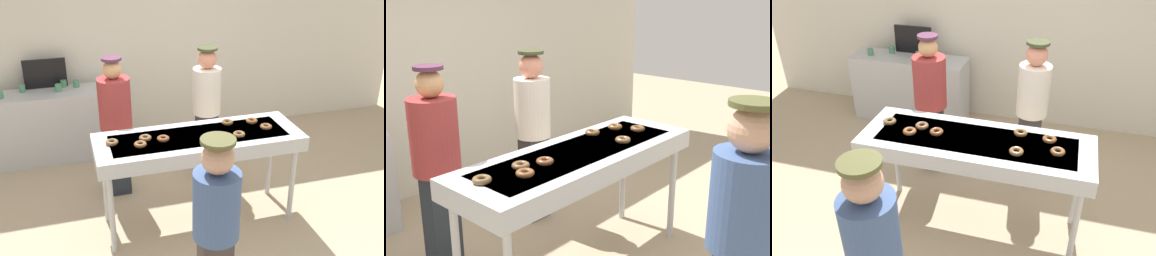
{
  "view_description": "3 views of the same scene",
  "coord_description": "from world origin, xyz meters",
  "views": [
    {
      "loc": [
        -1.25,
        -4.01,
        3.05
      ],
      "look_at": [
        -0.09,
        -0.05,
        1.14
      ],
      "focal_mm": 43.32,
      "sensor_mm": 36.0,
      "label": 1
    },
    {
      "loc": [
        -2.47,
        -2.19,
        2.19
      ],
      "look_at": [
        -0.09,
        -0.06,
        1.24
      ],
      "focal_mm": 43.25,
      "sensor_mm": 36.0,
      "label": 2
    },
    {
      "loc": [
        0.7,
        -2.85,
        2.89
      ],
      "look_at": [
        -0.11,
        -0.0,
        1.12
      ],
      "focal_mm": 36.32,
      "sensor_mm": 36.0,
      "label": 3
    }
  ],
  "objects": [
    {
      "name": "chocolate_donut_4",
      "position": [
        0.37,
        0.19,
        1.05
      ],
      "size": [
        0.16,
        0.16,
        0.04
      ],
      "primitive_type": "torus",
      "rotation": [
        0.0,
        0.0,
        0.37
      ],
      "color": "brown",
      "rests_on": "fryer_conveyor"
    },
    {
      "name": "paper_cup_4",
      "position": [
        -1.08,
        2.03,
        1.0
      ],
      "size": [
        0.08,
        0.08,
        0.09
      ],
      "primitive_type": "cylinder",
      "color": "#4C8C66",
      "rests_on": "prep_counter"
    },
    {
      "name": "menu_display",
      "position": [
        -1.46,
        2.13,
        1.15
      ],
      "size": [
        0.55,
        0.04,
        0.39
      ],
      "primitive_type": "cube",
      "color": "black",
      "rests_on": "prep_counter"
    },
    {
      "name": "back_wall",
      "position": [
        0.0,
        2.37,
        1.61
      ],
      "size": [
        8.0,
        0.12,
        3.22
      ],
      "primitive_type": "cube",
      "color": "silver",
      "rests_on": "ground"
    },
    {
      "name": "prep_counter",
      "position": [
        -1.46,
        1.92,
        0.48
      ],
      "size": [
        1.65,
        0.51,
        0.95
      ],
      "primitive_type": "cube",
      "color": "#B7BABF",
      "rests_on": "ground"
    },
    {
      "name": "paper_cup_0",
      "position": [
        -1.32,
        1.93,
        1.0
      ],
      "size": [
        0.08,
        0.08,
        0.09
      ],
      "primitive_type": "cylinder",
      "color": "#4C8C66",
      "rests_on": "prep_counter"
    },
    {
      "name": "customer_waiting",
      "position": [
        -0.3,
        -1.39,
        0.97
      ],
      "size": [
        0.35,
        0.35,
        1.68
      ],
      "rotation": [
        0.0,
        0.0,
        0.19
      ],
      "color": "#3C3331",
      "rests_on": "ground"
    },
    {
      "name": "paper_cup_1",
      "position": [
        -1.25,
        2.09,
        1.0
      ],
      "size": [
        0.08,
        0.08,
        0.09
      ],
      "primitive_type": "cylinder",
      "color": "#4C8C66",
      "rests_on": "prep_counter"
    },
    {
      "name": "paper_cup_2",
      "position": [
        -1.77,
        2.03,
        1.0
      ],
      "size": [
        0.08,
        0.08,
        0.09
      ],
      "primitive_type": "cylinder",
      "color": "#4C8C66",
      "rests_on": "prep_counter"
    },
    {
      "name": "ground_plane",
      "position": [
        0.0,
        0.0,
        0.0
      ],
      "size": [
        16.0,
        16.0,
        0.0
      ],
      "primitive_type": "plane",
      "color": "tan"
    },
    {
      "name": "chocolate_donut_3",
      "position": [
        0.72,
        -0.03,
        1.05
      ],
      "size": [
        0.13,
        0.13,
        0.04
      ],
      "primitive_type": "torus",
      "rotation": [
        0.0,
        0.0,
        1.66
      ],
      "color": "brown",
      "rests_on": "fryer_conveyor"
    },
    {
      "name": "fryer_conveyor",
      "position": [
        0.0,
        0.0,
        0.94
      ],
      "size": [
        2.1,
        0.71,
        1.03
      ],
      "color": "#B7BABF",
      "rests_on": "ground"
    },
    {
      "name": "worker_baker",
      "position": [
        -0.73,
        0.81,
        0.97
      ],
      "size": [
        0.36,
        0.36,
        1.67
      ],
      "rotation": [
        0.0,
        0.0,
        3.14
      ],
      "color": "#232933",
      "rests_on": "ground"
    },
    {
      "name": "chocolate_donut_5",
      "position": [
        -0.37,
        -0.01,
        1.05
      ],
      "size": [
        0.18,
        0.18,
        0.04
      ],
      "primitive_type": "torus",
      "rotation": [
        0.0,
        0.0,
        2.44
      ],
      "color": "brown",
      "rests_on": "fryer_conveyor"
    },
    {
      "name": "chocolate_donut_1",
      "position": [
        -0.86,
        0.05,
        1.05
      ],
      "size": [
        0.15,
        0.15,
        0.04
      ],
      "primitive_type": "torus",
      "rotation": [
        0.0,
        0.0,
        1.77
      ],
      "color": "brown",
      "rests_on": "fryer_conveyor"
    },
    {
      "name": "chocolate_donut_6",
      "position": [
        -0.54,
        0.06,
        1.05
      ],
      "size": [
        0.14,
        0.14,
        0.04
      ],
      "primitive_type": "torus",
      "rotation": [
        0.0,
        0.0,
        1.44
      ],
      "color": "brown",
      "rests_on": "fryer_conveyor"
    },
    {
      "name": "paper_cup_3",
      "position": [
        -2.03,
        1.88,
        1.0
      ],
      "size": [
        0.08,
        0.08,
        0.09
      ],
      "primitive_type": "cylinder",
      "color": "#4C8C66",
      "rests_on": "prep_counter"
    },
    {
      "name": "chocolate_donut_2",
      "position": [
        -0.61,
        -0.07,
        1.05
      ],
      "size": [
        0.16,
        0.16,
        0.04
      ],
      "primitive_type": "torus",
      "rotation": [
        0.0,
        0.0,
        1.16
      ],
      "color": "brown",
      "rests_on": "fryer_conveyor"
    },
    {
      "name": "worker_assistant",
      "position": [
        0.39,
        0.94,
        0.95
      ],
      "size": [
        0.34,
        0.34,
        1.67
      ],
      "rotation": [
        0.0,
        0.0,
        3.16
      ],
      "color": "#363033",
      "rests_on": "ground"
    },
    {
      "name": "chocolate_donut_0",
      "position": [
        0.38,
        -0.12,
        1.05
      ],
      "size": [
        0.16,
        0.16,
        0.04
      ],
      "primitive_type": "torus",
      "rotation": [
        0.0,
        0.0,
        0.41
      ],
      "color": "brown",
      "rests_on": "fryer_conveyor"
    },
    {
      "name": "chocolate_donut_7",
      "position": [
        0.64,
        0.15,
        1.05
      ],
      "size": [
        0.17,
        0.17,
        0.04
      ],
      "primitive_type": "torus",
      "rotation": [
        0.0,
        0.0,
        2.5
      ],
      "color": "brown",
      "rests_on": "fryer_conveyor"
    }
  ]
}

